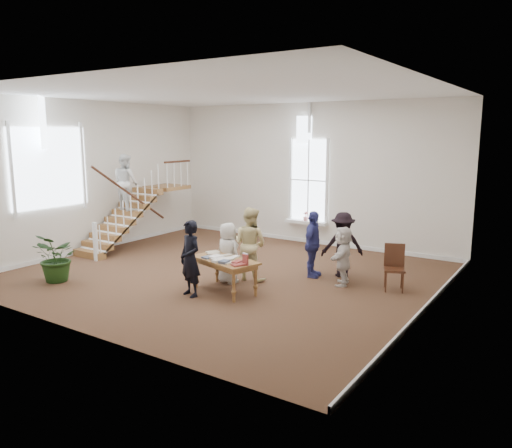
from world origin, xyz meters
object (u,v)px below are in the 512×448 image
Objects in this scene: police_officer at (190,259)px; woman_cluster_b at (343,245)px; person_yellow at (250,244)px; woman_cluster_c at (343,256)px; library_table at (224,262)px; floor_plant at (57,258)px; elderly_woman at (228,253)px; woman_cluster_a at (313,244)px; side_chair at (394,264)px.

police_officer is 1.04× the size of woman_cluster_b.
person_yellow reaches higher than woman_cluster_c.
library_table is 1.05× the size of police_officer.
floor_plant is at bearing -141.68° from library_table.
police_officer is 1.16× the size of elderly_woman.
library_table is 1.27× the size of woman_cluster_c.
library_table is 3.13m from woman_cluster_b.
library_table is 0.80m from police_officer.
woman_cluster_a is at bearing -118.44° from woman_cluster_c.
woman_cluster_b is at bearing -171.14° from woman_cluster_c.
woman_cluster_c is at bearing 63.48° from police_officer.
woman_cluster_b is (2.06, 2.00, 0.08)m from elderly_woman.
person_yellow is 1.57m from woman_cluster_a.
person_yellow is 1.08× the size of woman_cluster_a.
person_yellow is at bearing 178.43° from side_chair.
side_chair is (1.13, 0.31, -0.11)m from woman_cluster_c.
woman_cluster_a is (1.16, 1.05, -0.07)m from person_yellow.
police_officer is (-0.45, -0.64, 0.16)m from library_table.
woman_cluster_b is 0.72m from woman_cluster_c.
elderly_woman is 1.38× the size of side_chair.
floor_plant reaches higher than library_table.
person_yellow reaches higher than elderly_woman.
woman_cluster_a is 0.75m from woman_cluster_b.
woman_cluster_a is at bearing 77.77° from police_officer.
floor_plant is at bearing -172.64° from side_chair.
side_chair is at bearing 51.66° from library_table.
woman_cluster_c is at bearing -140.14° from elderly_woman.
police_officer is 4.63m from side_chair.
woman_cluster_c is at bearing 31.35° from floor_plant.
woman_cluster_a is 0.93m from woman_cluster_c.
library_table is at bearing 143.21° from woman_cluster_a.
person_yellow is at bearing 122.72° from woman_cluster_a.
woman_cluster_c is (2.01, 1.96, 0.02)m from library_table.
person_yellow is at bearing 108.13° from library_table.
elderly_woman is 4.11m from floor_plant.
person_yellow reaches higher than library_table.
woman_cluster_a reaches higher than library_table.
library_table is 2.81m from woman_cluster_c.
elderly_woman is (-0.35, 0.61, 0.05)m from library_table.
person_yellow is (-0.05, 1.11, 0.22)m from library_table.
person_yellow is at bearing 35.58° from floor_plant.
woman_cluster_b reaches higher than elderly_woman.
floor_plant is (-4.93, -3.75, -0.23)m from woman_cluster_a.
police_officer is at bearing 15.70° from floor_plant.
woman_cluster_a is at bearing 161.53° from side_chair.
woman_cluster_a reaches higher than elderly_woman.
woman_cluster_b is at bearing 145.09° from side_chair.
elderly_woman is at bearing -76.06° from woman_cluster_c.
woman_cluster_a is at bearing 37.27° from floor_plant.
elderly_woman is at bearing 8.02° from woman_cluster_b.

